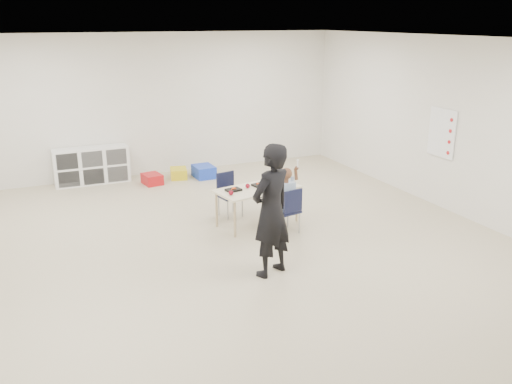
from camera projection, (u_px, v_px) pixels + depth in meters
name	position (u px, v px, depth m)	size (l,w,h in m)	color
room	(229.00, 156.00, 6.81)	(9.00, 9.02, 2.80)	beige
table	(257.00, 206.00, 8.34)	(1.37, 0.87, 0.58)	#FFF3CB
chair_near	(287.00, 210.00, 7.98)	(0.34, 0.32, 0.70)	black
chair_far	(230.00, 195.00, 8.66)	(0.34, 0.32, 0.70)	black
child	(287.00, 197.00, 7.92)	(0.47, 0.47, 1.10)	#A1BFDA
lunch_tray_near	(260.00, 185.00, 8.35)	(0.22, 0.16, 0.03)	black
lunch_tray_far	(233.00, 190.00, 8.11)	(0.22, 0.16, 0.03)	black
milk_carton	(262.00, 187.00, 8.14)	(0.07, 0.07, 0.10)	white
bread_roll	(278.00, 185.00, 8.30)	(0.09, 0.09, 0.07)	tan
apple_near	(248.00, 186.00, 8.22)	(0.07, 0.07, 0.07)	maroon
apple_far	(231.00, 193.00, 7.90)	(0.07, 0.07, 0.07)	maroon
cubby_shelf	(92.00, 165.00, 10.40)	(1.40, 0.40, 0.70)	white
rules_poster	(442.00, 133.00, 8.90)	(0.02, 0.60, 0.80)	white
adult	(271.00, 211.00, 6.54)	(0.61, 0.40, 1.66)	black
bin_red	(152.00, 179.00, 10.41)	(0.32, 0.41, 0.20)	red
bin_yellow	(179.00, 173.00, 10.79)	(0.32, 0.41, 0.20)	gold
bin_blue	(204.00, 171.00, 10.85)	(0.38, 0.48, 0.24)	blue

